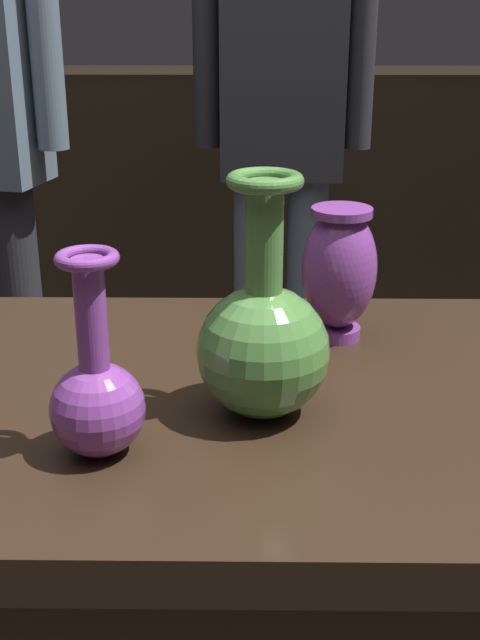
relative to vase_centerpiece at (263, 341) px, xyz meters
The scene contains 6 objects.
back_display_shelf 2.29m from the vase_centerpiece, 91.30° to the left, with size 2.60×0.40×0.99m.
vase_centerpiece is the anchor object (origin of this frame).
vase_tall_behind 0.19m from the vase_centerpiece, 151.92° to the right, with size 0.10×0.10×0.21m.
vase_left_accent 0.24m from the vase_centerpiece, 64.44° to the left, with size 0.10×0.10×0.18m.
shelf_vase_center 2.29m from the vase_centerpiece, 91.29° to the left, with size 0.13×0.13×0.18m.
visitor_center_back 1.40m from the vase_centerpiece, 87.12° to the left, with size 0.47×0.19×1.58m.
Camera 1 is at (0.04, -0.88, 1.24)m, focal length 46.29 mm.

